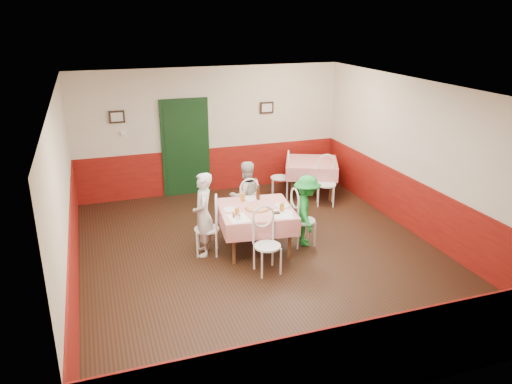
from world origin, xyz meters
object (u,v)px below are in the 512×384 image
object	(u,v)px
chair_left	(207,229)
diner_far	(246,195)
second_table	(311,177)
chair_second_b	(326,185)
glass_a	(237,212)
glass_b	(282,207)
wallet	(276,213)
diner_right	(306,211)
main_table	(256,229)
chair_far	(246,207)
pizza	(258,208)
glass_c	(243,197)
diner_left	(203,214)
chair_right	(303,221)
chair_second_a	(280,178)
chair_near	(267,246)
beer_bottle	(258,193)

from	to	relation	value
chair_left	diner_far	size ratio (longest dim) A/B	0.68
second_table	chair_second_b	xyz separation A→B (m)	(0.00, -0.75, 0.08)
chair_second_b	glass_a	size ratio (longest dim) A/B	7.23
second_table	glass_b	bearing A→B (deg)	-124.05
wallet	chair_left	bearing A→B (deg)	164.89
diner_right	diner_far	bearing A→B (deg)	56.80
main_table	glass_a	world-z (taller)	glass_a
chair_far	wallet	distance (m)	1.23
main_table	chair_far	world-z (taller)	chair_far
chair_second_b	pizza	bearing A→B (deg)	-119.21
glass_c	wallet	world-z (taller)	glass_c
second_table	wallet	distance (m)	3.22
chair_far	glass_b	xyz separation A→B (m)	(0.27, -1.12, 0.38)
diner_far	glass_b	bearing A→B (deg)	95.58
diner_left	glass_a	bearing A→B (deg)	69.98
diner_left	chair_right	bearing A→B (deg)	95.73
chair_left	glass_b	bearing A→B (deg)	88.95
chair_far	chair_second_a	distance (m)	1.90
chair_near	chair_second_b	bearing A→B (deg)	43.69
beer_bottle	chair_near	bearing A→B (deg)	-102.08
second_table	chair_far	xyz separation A→B (m)	(-1.99, -1.44, 0.08)
glass_c	diner_left	world-z (taller)	diner_left
glass_b	glass_c	distance (m)	0.82
chair_second_a	beer_bottle	bearing A→B (deg)	-7.91
glass_c	diner_far	distance (m)	0.58
chair_left	glass_a	bearing A→B (deg)	71.33
second_table	glass_c	xyz separation A→B (m)	(-2.20, -1.89, 0.46)
second_table	chair_left	size ratio (longest dim) A/B	1.24
second_table	pizza	distance (m)	3.13
chair_second_a	glass_a	world-z (taller)	chair_second_a
chair_near	pizza	bearing A→B (deg)	78.23
diner_left	diner_far	xyz separation A→B (m)	(1.00, 0.79, -0.06)
diner_far	diner_right	size ratio (longest dim) A/B	1.04
chair_near	chair_second_b	size ratio (longest dim) A/B	1.00
chair_far	glass_b	distance (m)	1.21
chair_second_b	diner_right	xyz separation A→B (m)	(-1.19, -1.63, 0.18)
diner_left	diner_right	size ratio (longest dim) A/B	1.13
diner_left	second_table	bearing A→B (deg)	138.44
chair_far	chair_second_a	world-z (taller)	same
glass_a	diner_far	world-z (taller)	diner_far
main_table	diner_right	distance (m)	0.94
glass_b	chair_right	bearing A→B (deg)	19.96
beer_bottle	chair_right	bearing A→B (deg)	-34.42
chair_left	glass_c	distance (m)	0.87
chair_right	diner_far	bearing A→B (deg)	38.80
diner_left	wallet	bearing A→B (deg)	81.24
diner_right	diner_left	bearing A→B (deg)	101.80
beer_bottle	glass_a	bearing A→B (deg)	-134.28
glass_c	diner_far	world-z (taller)	diner_far
glass_c	chair_right	bearing A→B (deg)	-26.88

